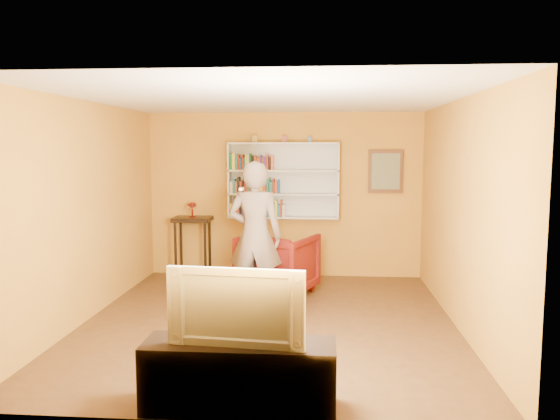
{
  "coord_description": "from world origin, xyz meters",
  "views": [
    {
      "loc": [
        0.66,
        -6.47,
        2.12
      ],
      "look_at": [
        0.07,
        0.75,
        1.3
      ],
      "focal_mm": 35.0,
      "sensor_mm": 36.0,
      "label": 1
    }
  ],
  "objects_px": {
    "armchair": "(278,264)",
    "television": "(239,304)",
    "ruby_lustre": "(192,206)",
    "console_table": "(193,227)",
    "person": "(255,236)",
    "tv_cabinet": "(239,375)",
    "bookshelf": "(284,181)"
  },
  "relations": [
    {
      "from": "armchair",
      "to": "television",
      "type": "relative_size",
      "value": 0.89
    },
    {
      "from": "television",
      "to": "ruby_lustre",
      "type": "bearing_deg",
      "value": 113.41
    },
    {
      "from": "console_table",
      "to": "person",
      "type": "height_order",
      "value": "person"
    },
    {
      "from": "console_table",
      "to": "person",
      "type": "relative_size",
      "value": 0.51
    },
    {
      "from": "armchair",
      "to": "television",
      "type": "distance_m",
      "value": 3.55
    },
    {
      "from": "armchair",
      "to": "tv_cabinet",
      "type": "distance_m",
      "value": 3.53
    },
    {
      "from": "bookshelf",
      "to": "ruby_lustre",
      "type": "relative_size",
      "value": 7.3
    },
    {
      "from": "ruby_lustre",
      "to": "bookshelf",
      "type": "bearing_deg",
      "value": 6.11
    },
    {
      "from": "console_table",
      "to": "television",
      "type": "xyz_separation_m",
      "value": [
        1.48,
        -4.5,
        0.05
      ]
    },
    {
      "from": "tv_cabinet",
      "to": "person",
      "type": "bearing_deg",
      "value": 94.52
    },
    {
      "from": "person",
      "to": "television",
      "type": "distance_m",
      "value": 2.76
    },
    {
      "from": "ruby_lustre",
      "to": "tv_cabinet",
      "type": "bearing_deg",
      "value": -71.83
    },
    {
      "from": "console_table",
      "to": "person",
      "type": "xyz_separation_m",
      "value": [
        1.26,
        -1.75,
        0.15
      ]
    },
    {
      "from": "console_table",
      "to": "television",
      "type": "distance_m",
      "value": 4.74
    },
    {
      "from": "console_table",
      "to": "tv_cabinet",
      "type": "relative_size",
      "value": 0.64
    },
    {
      "from": "armchair",
      "to": "tv_cabinet",
      "type": "bearing_deg",
      "value": 111.79
    },
    {
      "from": "bookshelf",
      "to": "television",
      "type": "height_order",
      "value": "bookshelf"
    },
    {
      "from": "armchair",
      "to": "tv_cabinet",
      "type": "height_order",
      "value": "armchair"
    },
    {
      "from": "console_table",
      "to": "armchair",
      "type": "bearing_deg",
      "value": -33.07
    },
    {
      "from": "console_table",
      "to": "ruby_lustre",
      "type": "bearing_deg",
      "value": 135.0
    },
    {
      "from": "bookshelf",
      "to": "ruby_lustre",
      "type": "xyz_separation_m",
      "value": [
        -1.49,
        -0.16,
        -0.42
      ]
    },
    {
      "from": "television",
      "to": "bookshelf",
      "type": "bearing_deg",
      "value": 95.08
    },
    {
      "from": "person",
      "to": "tv_cabinet",
      "type": "bearing_deg",
      "value": 100.82
    },
    {
      "from": "ruby_lustre",
      "to": "television",
      "type": "height_order",
      "value": "ruby_lustre"
    },
    {
      "from": "bookshelf",
      "to": "person",
      "type": "bearing_deg",
      "value": -96.89
    },
    {
      "from": "ruby_lustre",
      "to": "armchair",
      "type": "xyz_separation_m",
      "value": [
        1.49,
        -0.97,
        -0.73
      ]
    },
    {
      "from": "person",
      "to": "ruby_lustre",
      "type": "bearing_deg",
      "value": -47.95
    },
    {
      "from": "bookshelf",
      "to": "ruby_lustre",
      "type": "distance_m",
      "value": 1.56
    },
    {
      "from": "ruby_lustre",
      "to": "tv_cabinet",
      "type": "height_order",
      "value": "ruby_lustre"
    },
    {
      "from": "console_table",
      "to": "armchair",
      "type": "xyz_separation_m",
      "value": [
        1.49,
        -0.97,
        -0.38
      ]
    },
    {
      "from": "tv_cabinet",
      "to": "bookshelf",
      "type": "bearing_deg",
      "value": 89.84
    },
    {
      "from": "console_table",
      "to": "tv_cabinet",
      "type": "height_order",
      "value": "console_table"
    }
  ]
}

